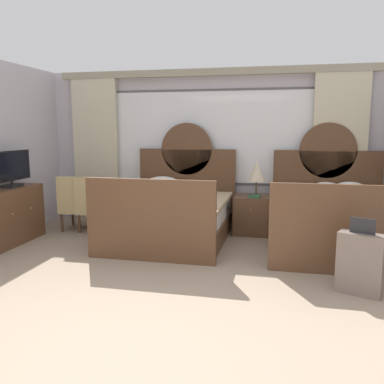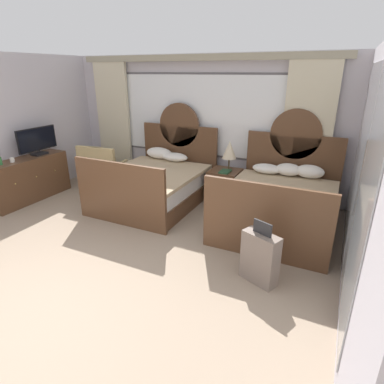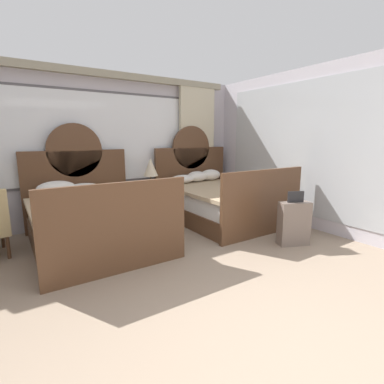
{
  "view_description": "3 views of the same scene",
  "coord_description": "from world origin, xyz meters",
  "px_view_note": "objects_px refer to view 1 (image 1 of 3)",
  "views": [
    {
      "loc": [
        1.2,
        -2.63,
        1.68
      ],
      "look_at": [
        0.15,
        2.16,
        0.91
      ],
      "focal_mm": 37.77,
      "sensor_mm": 36.0,
      "label": 1
    },
    {
      "loc": [
        2.69,
        -1.64,
        2.39
      ],
      "look_at": [
        0.77,
        2.37,
        0.68
      ],
      "focal_mm": 29.58,
      "sensor_mm": 36.0,
      "label": 2
    },
    {
      "loc": [
        -1.41,
        -0.94,
        1.56
      ],
      "look_at": [
        0.75,
        2.35,
        0.8
      ],
      "focal_mm": 26.91,
      "sensor_mm": 36.0,
      "label": 3
    }
  ],
  "objects_px": {
    "bed_near_mirror": "(332,222)",
    "bed_near_window": "(172,215)",
    "book_on_nightstand": "(254,196)",
    "tv_flatscreen": "(11,169)",
    "nightstand_between_beds": "(252,215)",
    "table_lamp_on_nightstand": "(257,171)",
    "suitcase_on_floor": "(360,263)",
    "armchair_by_window_centre": "(80,202)",
    "armchair_by_window_left": "(97,203)"
  },
  "relations": [
    {
      "from": "bed_near_window",
      "to": "table_lamp_on_nightstand",
      "type": "xyz_separation_m",
      "value": [
        1.23,
        0.65,
        0.63
      ]
    },
    {
      "from": "bed_near_mirror",
      "to": "armchair_by_window_left",
      "type": "distance_m",
      "value": 3.69
    },
    {
      "from": "armchair_by_window_left",
      "to": "armchair_by_window_centre",
      "type": "height_order",
      "value": "same"
    },
    {
      "from": "tv_flatscreen",
      "to": "table_lamp_on_nightstand",
      "type": "bearing_deg",
      "value": 20.07
    },
    {
      "from": "tv_flatscreen",
      "to": "suitcase_on_floor",
      "type": "height_order",
      "value": "tv_flatscreen"
    },
    {
      "from": "table_lamp_on_nightstand",
      "to": "bed_near_mirror",
      "type": "bearing_deg",
      "value": -30.36
    },
    {
      "from": "bed_near_window",
      "to": "book_on_nightstand",
      "type": "distance_m",
      "value": 1.34
    },
    {
      "from": "bed_near_window",
      "to": "tv_flatscreen",
      "type": "xyz_separation_m",
      "value": [
        -2.28,
        -0.63,
        0.72
      ]
    },
    {
      "from": "bed_near_window",
      "to": "bed_near_mirror",
      "type": "relative_size",
      "value": 1.0
    },
    {
      "from": "nightstand_between_beds",
      "to": "tv_flatscreen",
      "type": "height_order",
      "value": "tv_flatscreen"
    },
    {
      "from": "table_lamp_on_nightstand",
      "to": "armchair_by_window_centre",
      "type": "height_order",
      "value": "table_lamp_on_nightstand"
    },
    {
      "from": "bed_near_mirror",
      "to": "armchair_by_window_centre",
      "type": "height_order",
      "value": "bed_near_mirror"
    },
    {
      "from": "tv_flatscreen",
      "to": "armchair_by_window_left",
      "type": "bearing_deg",
      "value": 42.27
    },
    {
      "from": "armchair_by_window_centre",
      "to": "suitcase_on_floor",
      "type": "distance_m",
      "value": 4.48
    },
    {
      "from": "bed_near_mirror",
      "to": "suitcase_on_floor",
      "type": "bearing_deg",
      "value": -86.71
    },
    {
      "from": "bed_near_mirror",
      "to": "tv_flatscreen",
      "type": "distance_m",
      "value": 4.71
    },
    {
      "from": "bed_near_mirror",
      "to": "nightstand_between_beds",
      "type": "xyz_separation_m",
      "value": [
        -1.16,
        0.61,
        -0.08
      ]
    },
    {
      "from": "book_on_nightstand",
      "to": "armchair_by_window_centre",
      "type": "height_order",
      "value": "armchair_by_window_centre"
    },
    {
      "from": "armchair_by_window_centre",
      "to": "tv_flatscreen",
      "type": "bearing_deg",
      "value": -126.14
    },
    {
      "from": "nightstand_between_beds",
      "to": "tv_flatscreen",
      "type": "relative_size",
      "value": 0.71
    },
    {
      "from": "armchair_by_window_left",
      "to": "nightstand_between_beds",
      "type": "bearing_deg",
      "value": 8.98
    },
    {
      "from": "armchair_by_window_centre",
      "to": "suitcase_on_floor",
      "type": "bearing_deg",
      "value": -24.11
    },
    {
      "from": "nightstand_between_beds",
      "to": "suitcase_on_floor",
      "type": "relative_size",
      "value": 0.77
    },
    {
      "from": "nightstand_between_beds",
      "to": "armchair_by_window_centre",
      "type": "xyz_separation_m",
      "value": [
        -2.83,
        -0.4,
        0.16
      ]
    },
    {
      "from": "bed_near_window",
      "to": "bed_near_mirror",
      "type": "bearing_deg",
      "value": 0.14
    },
    {
      "from": "table_lamp_on_nightstand",
      "to": "suitcase_on_floor",
      "type": "xyz_separation_m",
      "value": [
        1.2,
        -2.26,
        -0.68
      ]
    },
    {
      "from": "nightstand_between_beds",
      "to": "tv_flatscreen",
      "type": "xyz_separation_m",
      "value": [
        -3.45,
        -1.25,
        0.8
      ]
    },
    {
      "from": "book_on_nightstand",
      "to": "tv_flatscreen",
      "type": "distance_m",
      "value": 3.7
    },
    {
      "from": "armchair_by_window_left",
      "to": "suitcase_on_floor",
      "type": "height_order",
      "value": "armchair_by_window_left"
    },
    {
      "from": "suitcase_on_floor",
      "to": "book_on_nightstand",
      "type": "bearing_deg",
      "value": 119.89
    },
    {
      "from": "book_on_nightstand",
      "to": "armchair_by_window_left",
      "type": "distance_m",
      "value": 2.58
    },
    {
      "from": "nightstand_between_beds",
      "to": "suitcase_on_floor",
      "type": "height_order",
      "value": "suitcase_on_floor"
    },
    {
      "from": "armchair_by_window_left",
      "to": "book_on_nightstand",
      "type": "bearing_deg",
      "value": 6.37
    },
    {
      "from": "suitcase_on_floor",
      "to": "armchair_by_window_centre",
      "type": "bearing_deg",
      "value": 155.89
    },
    {
      "from": "bed_near_window",
      "to": "armchair_by_window_left",
      "type": "relative_size",
      "value": 2.33
    },
    {
      "from": "nightstand_between_beds",
      "to": "armchair_by_window_centre",
      "type": "height_order",
      "value": "armchair_by_window_centre"
    },
    {
      "from": "armchair_by_window_centre",
      "to": "bed_near_window",
      "type": "bearing_deg",
      "value": -7.63
    },
    {
      "from": "bed_near_mirror",
      "to": "armchair_by_window_left",
      "type": "xyz_separation_m",
      "value": [
        -3.68,
        0.22,
        0.09
      ]
    },
    {
      "from": "bed_near_window",
      "to": "armchair_by_window_centre",
      "type": "height_order",
      "value": "bed_near_window"
    },
    {
      "from": "bed_near_mirror",
      "to": "bed_near_window",
      "type": "bearing_deg",
      "value": -179.86
    },
    {
      "from": "bed_near_mirror",
      "to": "book_on_nightstand",
      "type": "relative_size",
      "value": 8.2
    },
    {
      "from": "book_on_nightstand",
      "to": "armchair_by_window_left",
      "type": "relative_size",
      "value": 0.28
    },
    {
      "from": "bed_near_window",
      "to": "suitcase_on_floor",
      "type": "height_order",
      "value": "bed_near_window"
    },
    {
      "from": "bed_near_window",
      "to": "suitcase_on_floor",
      "type": "bearing_deg",
      "value": -33.49
    },
    {
      "from": "book_on_nightstand",
      "to": "bed_near_window",
      "type": "bearing_deg",
      "value": -157.3
    },
    {
      "from": "tv_flatscreen",
      "to": "bed_near_mirror",
      "type": "bearing_deg",
      "value": 7.83
    },
    {
      "from": "tv_flatscreen",
      "to": "nightstand_between_beds",
      "type": "bearing_deg",
      "value": 19.88
    },
    {
      "from": "book_on_nightstand",
      "to": "armchair_by_window_centre",
      "type": "xyz_separation_m",
      "value": [
        -2.87,
        -0.29,
        -0.16
      ]
    },
    {
      "from": "book_on_nightstand",
      "to": "tv_flatscreen",
      "type": "height_order",
      "value": "tv_flatscreen"
    },
    {
      "from": "bed_near_mirror",
      "to": "suitcase_on_floor",
      "type": "distance_m",
      "value": 1.62
    }
  ]
}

